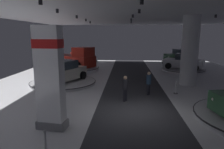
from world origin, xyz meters
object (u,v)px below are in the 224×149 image
at_px(column_right, 190,51).
at_px(display_car_far_right, 184,62).
at_px(visitor_walking_far, 149,82).
at_px(display_platform_mid_left, 63,82).
at_px(display_platform_deep_right, 180,62).
at_px(display_car_mid_left, 63,72).
at_px(display_car_deep_right, 180,56).
at_px(display_car_deep_left, 82,55).
at_px(display_platform_deep_left, 82,61).
at_px(brand_sign_pylon, 50,77).
at_px(display_platform_far_right, 183,70).
at_px(display_platform_far_left, 72,69).
at_px(pickup_truck_far_left, 74,59).
at_px(visitor_walking_near, 125,87).

bearing_deg(column_right, display_car_far_right, 77.43).
bearing_deg(display_car_far_right, visitor_walking_far, -117.19).
bearing_deg(display_platform_mid_left, display_platform_deep_right, 45.52).
bearing_deg(display_car_mid_left, display_car_deep_right, 45.44).
bearing_deg(display_car_deep_left, display_car_far_right, -27.24).
bearing_deg(display_car_deep_left, display_platform_deep_left, -52.76).
relative_size(brand_sign_pylon, visitor_walking_far, 2.75).
distance_m(display_platform_far_right, display_car_far_right, 0.87).
xyz_separation_m(brand_sign_pylon, display_platform_far_left, (-2.93, 14.43, -2.05)).
height_order(display_car_deep_right, visitor_walking_far, display_car_deep_right).
distance_m(display_car_mid_left, display_car_far_right, 13.57).
xyz_separation_m(display_platform_far_right, display_platform_far_left, (-12.58, -0.55, 0.07)).
relative_size(column_right, display_car_mid_left, 1.20).
bearing_deg(display_car_far_right, display_car_mid_left, -149.20).
distance_m(display_car_mid_left, display_platform_deep_right, 18.27).
xyz_separation_m(display_platform_mid_left, display_platform_deep_left, (-1.40, 13.70, 0.04)).
xyz_separation_m(display_platform_mid_left, display_car_far_right, (11.67, 6.98, 0.88)).
bearing_deg(pickup_truck_far_left, display_car_far_right, 3.21).
xyz_separation_m(display_platform_far_right, visitor_walking_near, (-6.51, -11.17, 0.77)).
xyz_separation_m(column_right, display_platform_deep_right, (2.60, 12.65, -2.57)).
distance_m(column_right, display_platform_far_left, 12.93).
relative_size(display_platform_deep_left, display_platform_far_left, 0.78).
bearing_deg(display_platform_far_right, visitor_walking_far, -117.03).
xyz_separation_m(display_car_deep_left, display_platform_far_left, (0.49, -7.28, -0.87)).
distance_m(display_platform_deep_left, visitor_walking_near, 19.04).
xyz_separation_m(display_platform_far_left, visitor_walking_near, (6.07, -10.62, 0.70)).
height_order(display_car_far_right, visitor_walking_near, display_car_far_right).
distance_m(display_car_far_right, visitor_walking_far, 10.87).
xyz_separation_m(display_car_mid_left, display_car_far_right, (11.66, 6.95, 0.01)).
distance_m(column_right, display_car_deep_left, 17.76).
xyz_separation_m(display_platform_mid_left, display_car_deep_right, (12.84, 13.05, 0.96)).
xyz_separation_m(display_car_deep_left, visitor_walking_near, (6.56, -17.90, -0.17)).
xyz_separation_m(column_right, display_platform_far_left, (-11.14, 6.04, -2.54)).
relative_size(display_platform_deep_left, visitor_walking_far, 2.98).
bearing_deg(display_platform_deep_right, brand_sign_pylon, -117.20).
height_order(column_right, display_car_mid_left, column_right).
bearing_deg(display_car_far_right, display_platform_deep_left, 152.81).
height_order(display_car_deep_left, display_car_deep_right, display_car_deep_right).
xyz_separation_m(column_right, pickup_truck_far_left, (-10.86, 5.89, -1.44)).
distance_m(display_car_mid_left, display_platform_far_left, 6.53).
distance_m(display_car_deep_left, display_car_far_right, 14.73).
bearing_deg(brand_sign_pylon, pickup_truck_far_left, 100.50).
distance_m(pickup_truck_far_left, visitor_walking_far, 11.61).
bearing_deg(display_car_deep_right, display_platform_mid_left, -134.52).
height_order(display_car_deep_left, visitor_walking_far, display_car_deep_left).
distance_m(display_platform_deep_left, pickup_truck_far_left, 7.53).
height_order(display_platform_deep_left, display_car_far_right, display_car_far_right).
xyz_separation_m(display_platform_far_right, display_platform_deep_right, (1.16, 6.05, 0.04)).
bearing_deg(display_platform_far_left, display_car_deep_right, 25.64).
bearing_deg(display_car_mid_left, visitor_walking_far, -22.08).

